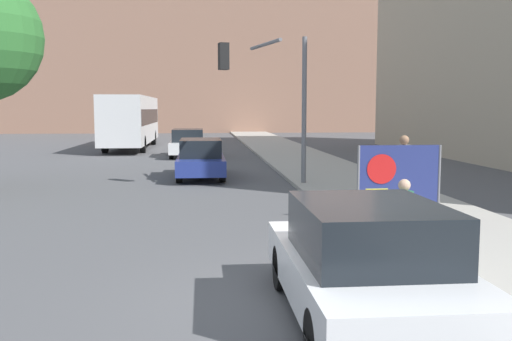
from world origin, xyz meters
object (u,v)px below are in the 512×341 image
object	(u,v)px
parked_car_curbside	(366,263)
jogger_on_sidewalk	(403,172)
traffic_light_pole	(272,83)
city_bus_on_road	(131,119)
seated_protester	(404,211)
car_on_road_nearest	(201,159)
protest_banner	(398,179)
car_on_road_midblock	(188,143)

from	to	relation	value
parked_car_curbside	jogger_on_sidewalk	bearing A→B (deg)	66.77
jogger_on_sidewalk	traffic_light_pole	xyz separation A→B (m)	(-2.61, 5.18, 2.36)
city_bus_on_road	jogger_on_sidewalk	bearing A→B (deg)	-68.89
seated_protester	car_on_road_nearest	size ratio (longest dim) A/B	0.26
city_bus_on_road	car_on_road_nearest	bearing A→B (deg)	-74.58
parked_car_curbside	protest_banner	bearing A→B (deg)	67.29
jogger_on_sidewalk	protest_banner	size ratio (longest dim) A/B	0.93
protest_banner	city_bus_on_road	size ratio (longest dim) A/B	0.16
city_bus_on_road	protest_banner	bearing A→B (deg)	-70.34
parked_car_curbside	city_bus_on_road	size ratio (longest dim) A/B	0.34
car_on_road_midblock	city_bus_on_road	world-z (taller)	city_bus_on_road
seated_protester	protest_banner	size ratio (longest dim) A/B	0.62
protest_banner	traffic_light_pole	xyz separation A→B (m)	(-2.20, 6.00, 2.43)
traffic_light_pole	car_on_road_midblock	xyz separation A→B (m)	(-3.06, 12.62, -2.69)
traffic_light_pole	car_on_road_nearest	world-z (taller)	traffic_light_pole
protest_banner	car_on_road_midblock	size ratio (longest dim) A/B	0.42
protest_banner	parked_car_curbside	bearing A→B (deg)	-112.71
seated_protester	parked_car_curbside	xyz separation A→B (m)	(-1.60, -3.08, -0.06)
traffic_light_pole	car_on_road_nearest	size ratio (longest dim) A/B	1.02
jogger_on_sidewalk	protest_banner	world-z (taller)	jogger_on_sidewalk
seated_protester	traffic_light_pole	size ratio (longest dim) A/B	0.25
jogger_on_sidewalk	parked_car_curbside	size ratio (longest dim) A/B	0.44
traffic_light_pole	parked_car_curbside	size ratio (longest dim) A/B	1.15
jogger_on_sidewalk	city_bus_on_road	bearing A→B (deg)	-35.11
seated_protester	jogger_on_sidewalk	world-z (taller)	jogger_on_sidewalk
city_bus_on_road	car_on_road_midblock	bearing A→B (deg)	-60.74
seated_protester	parked_car_curbside	size ratio (longest dim) A/B	0.29
parked_car_curbside	car_on_road_nearest	xyz separation A→B (m)	(-2.04, 14.97, -0.01)
seated_protester	protest_banner	bearing A→B (deg)	84.27
parked_car_curbside	car_on_road_midblock	xyz separation A→B (m)	(-2.75, 24.63, 0.01)
jogger_on_sidewalk	traffic_light_pole	distance (m)	6.26
protest_banner	car_on_road_nearest	world-z (taller)	protest_banner
seated_protester	car_on_road_midblock	size ratio (longest dim) A/B	0.26
seated_protester	car_on_road_nearest	xyz separation A→B (m)	(-3.63, 11.89, -0.07)
traffic_light_pole	parked_car_curbside	bearing A→B (deg)	-91.52
parked_car_curbside	city_bus_on_road	distance (m)	32.20
protest_banner	city_bus_on_road	distance (m)	27.08
seated_protester	car_on_road_nearest	bearing A→B (deg)	118.65
protest_banner	car_on_road_midblock	distance (m)	19.35
seated_protester	city_bus_on_road	distance (m)	29.59
seated_protester	parked_car_curbside	distance (m)	3.47
traffic_light_pole	car_on_road_midblock	size ratio (longest dim) A/B	1.03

